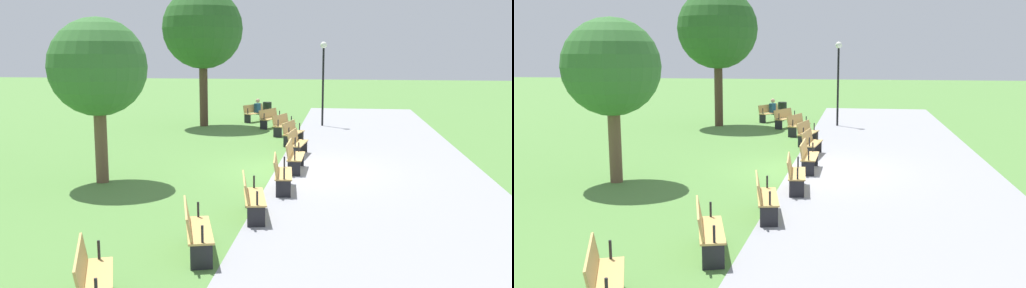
# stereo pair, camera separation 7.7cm
# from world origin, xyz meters

# --- Properties ---
(ground_plane) EXTENTS (120.00, 120.00, 0.00)m
(ground_plane) POSITION_xyz_m (0.00, 0.00, 0.00)
(ground_plane) COLOR #54843D
(path_paving) EXTENTS (39.90, 6.29, 0.01)m
(path_paving) POSITION_xyz_m (0.00, 2.50, 0.00)
(path_paving) COLOR #939399
(path_paving) RESTS_ON ground
(bench_0) EXTENTS (1.65, 1.19, 0.89)m
(bench_0) POSITION_xyz_m (-12.20, -3.14, 0.47)
(bench_0) COLOR tan
(bench_0) RESTS_ON ground
(bench_1) EXTENTS (1.68, 1.06, 0.89)m
(bench_1) POSITION_xyz_m (-9.91, -2.05, 0.47)
(bench_1) COLOR tan
(bench_1) RESTS_ON ground
(bench_2) EXTENTS (1.69, 0.93, 0.89)m
(bench_2) POSITION_xyz_m (-7.52, -1.19, 0.47)
(bench_2) COLOR tan
(bench_2) RESTS_ON ground
(bench_3) EXTENTS (1.68, 0.78, 0.89)m
(bench_3) POSITION_xyz_m (-5.05, -0.57, 0.47)
(bench_3) COLOR tan
(bench_3) RESTS_ON ground
(bench_4) EXTENTS (1.66, 0.63, 0.89)m
(bench_4) POSITION_xyz_m (-2.54, -0.19, 0.47)
(bench_4) COLOR tan
(bench_4) RESTS_ON ground
(bench_5) EXTENTS (1.62, 0.47, 0.89)m
(bench_5) POSITION_xyz_m (-0.00, -0.07, 0.47)
(bench_5) COLOR tan
(bench_5) RESTS_ON ground
(bench_6) EXTENTS (1.66, 0.63, 0.89)m
(bench_6) POSITION_xyz_m (2.54, -0.19, 0.47)
(bench_6) COLOR tan
(bench_6) RESTS_ON ground
(bench_7) EXTENTS (1.68, 0.78, 0.89)m
(bench_7) POSITION_xyz_m (5.05, -0.57, 0.47)
(bench_7) COLOR tan
(bench_7) RESTS_ON ground
(bench_8) EXTENTS (1.69, 0.93, 0.89)m
(bench_8) POSITION_xyz_m (7.52, -1.19, 0.47)
(bench_8) COLOR tan
(bench_8) RESTS_ON ground
(bench_9) EXTENTS (1.68, 1.06, 0.89)m
(bench_9) POSITION_xyz_m (9.91, -2.05, 0.47)
(bench_9) COLOR tan
(bench_9) RESTS_ON ground
(person_seated) EXTENTS (0.51, 0.60, 1.20)m
(person_seated) POSITION_xyz_m (-12.25, -2.96, 0.64)
(person_seated) COLOR navy
(person_seated) RESTS_ON ground
(tree_0) EXTENTS (3.88, 3.88, 6.67)m
(tree_0) POSITION_xyz_m (-10.04, -5.37, 4.70)
(tree_0) COLOR #4C3828
(tree_0) RESTS_ON ground
(tree_1) EXTENTS (2.67, 2.67, 4.53)m
(tree_1) POSITION_xyz_m (2.35, -5.22, 3.17)
(tree_1) COLOR brown
(tree_1) RESTS_ON ground
(lamp_post) EXTENTS (0.32, 0.32, 4.10)m
(lamp_post) POSITION_xyz_m (-11.03, 0.40, 2.84)
(lamp_post) COLOR black
(lamp_post) RESTS_ON ground
(trash_bin) EXTENTS (0.49, 0.49, 0.89)m
(trash_bin) POSITION_xyz_m (-13.89, -2.74, 0.44)
(trash_bin) COLOR black
(trash_bin) RESTS_ON ground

